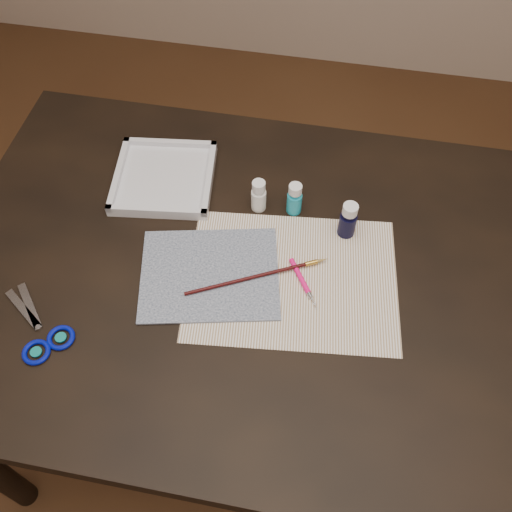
% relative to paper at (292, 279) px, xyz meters
% --- Properties ---
extents(ground, '(3.50, 3.50, 0.02)m').
position_rel_paper_xyz_m(ground, '(-0.08, 0.01, -0.76)').
color(ground, '#422614').
rests_on(ground, ground).
extents(table, '(1.30, 0.90, 0.75)m').
position_rel_paper_xyz_m(table, '(-0.08, 0.01, -0.38)').
color(table, black).
rests_on(table, ground).
extents(paper, '(0.45, 0.37, 0.00)m').
position_rel_paper_xyz_m(paper, '(0.00, 0.00, 0.00)').
color(paper, white).
rests_on(paper, table).
extents(canvas, '(0.32, 0.28, 0.00)m').
position_rel_paper_xyz_m(canvas, '(-0.17, -0.02, 0.00)').
color(canvas, '#101E39').
rests_on(canvas, paper).
extents(paint_bottle_white, '(0.03, 0.03, 0.08)m').
position_rel_paper_xyz_m(paint_bottle_white, '(-0.10, 0.17, 0.04)').
color(paint_bottle_white, white).
rests_on(paint_bottle_white, table).
extents(paint_bottle_cyan, '(0.03, 0.03, 0.08)m').
position_rel_paper_xyz_m(paint_bottle_cyan, '(-0.02, 0.18, 0.04)').
color(paint_bottle_cyan, teal).
rests_on(paint_bottle_cyan, table).
extents(paint_bottle_navy, '(0.05, 0.05, 0.09)m').
position_rel_paper_xyz_m(paint_bottle_navy, '(0.09, 0.14, 0.04)').
color(paint_bottle_navy, black).
rests_on(paint_bottle_navy, table).
extents(paintbrush, '(0.27, 0.15, 0.01)m').
position_rel_paper_xyz_m(paintbrush, '(-0.07, -0.01, 0.01)').
color(paintbrush, black).
rests_on(paintbrush, canvas).
extents(craft_knife, '(0.08, 0.11, 0.01)m').
position_rel_paper_xyz_m(craft_knife, '(0.03, -0.01, 0.01)').
color(craft_knife, '#FE1176').
rests_on(craft_knife, paper).
extents(scissors, '(0.23, 0.20, 0.01)m').
position_rel_paper_xyz_m(scissors, '(-0.48, -0.20, 0.00)').
color(scissors, silver).
rests_on(scissors, table).
extents(palette_tray, '(0.25, 0.25, 0.03)m').
position_rel_paper_xyz_m(palette_tray, '(-0.33, 0.21, 0.01)').
color(palette_tray, silver).
rests_on(palette_tray, table).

